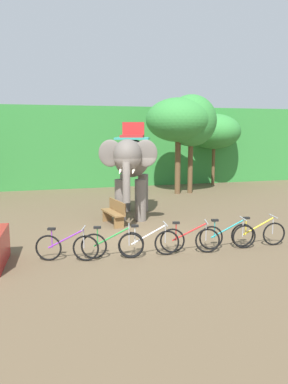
# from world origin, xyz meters

# --- Properties ---
(ground_plane) EXTENTS (80.00, 80.00, 0.00)m
(ground_plane) POSITION_xyz_m (0.00, 0.00, 0.00)
(ground_plane) COLOR brown
(foliage_hedge) EXTENTS (36.00, 6.00, 4.88)m
(foliage_hedge) POSITION_xyz_m (0.00, 14.09, 2.44)
(foliage_hedge) COLOR #338438
(foliage_hedge) RESTS_ON ground
(tree_center) EXTENTS (3.49, 3.49, 5.18)m
(tree_center) POSITION_xyz_m (4.40, 7.76, 3.98)
(tree_center) COLOR brown
(tree_center) RESTS_ON ground
(tree_center_left) EXTENTS (2.75, 2.75, 5.36)m
(tree_center_left) POSITION_xyz_m (5.14, 7.76, 3.94)
(tree_center_left) COLOR brown
(tree_center_left) RESTS_ON ground
(tree_left) EXTENTS (3.31, 3.31, 4.47)m
(tree_left) POSITION_xyz_m (7.86, 10.45, 3.36)
(tree_left) COLOR brown
(tree_left) RESTS_ON ground
(elephant) EXTENTS (2.75, 4.23, 3.78)m
(elephant) POSITION_xyz_m (0.54, 2.77, 2.20)
(elephant) COLOR #665E56
(elephant) RESTS_ON ground
(bike_purple) EXTENTS (1.64, 0.67, 0.92)m
(bike_purple) POSITION_xyz_m (-2.40, -1.80, 0.39)
(bike_purple) COLOR black
(bike_purple) RESTS_ON ground
(bike_green) EXTENTS (1.68, 0.58, 0.92)m
(bike_green) POSITION_xyz_m (-1.20, -1.95, 0.39)
(bike_green) COLOR black
(bike_green) RESTS_ON ground
(bike_white) EXTENTS (1.70, 0.52, 0.92)m
(bike_white) POSITION_xyz_m (-0.18, -2.03, 0.39)
(bike_white) COLOR black
(bike_white) RESTS_ON ground
(bike_red) EXTENTS (1.66, 0.64, 0.92)m
(bike_red) POSITION_xyz_m (1.01, -2.06, 0.39)
(bike_red) COLOR black
(bike_red) RESTS_ON ground
(bike_teal) EXTENTS (1.69, 0.52, 0.92)m
(bike_teal) POSITION_xyz_m (2.21, -2.04, 0.39)
(bike_teal) COLOR black
(bike_teal) RESTS_ON ground
(bike_yellow) EXTENTS (1.70, 0.52, 0.92)m
(bike_yellow) POSITION_xyz_m (3.24, -2.03, 0.39)
(bike_yellow) COLOR black
(bike_yellow) RESTS_ON ground
(wooden_bench) EXTENTS (0.65, 1.55, 0.89)m
(wooden_bench) POSITION_xyz_m (-0.36, 1.81, 0.48)
(wooden_bench) COLOR brown
(wooden_bench) RESTS_ON ground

